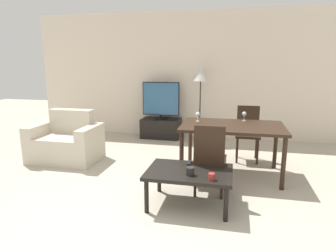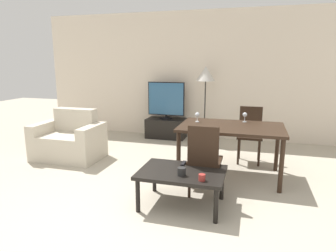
{
  "view_description": "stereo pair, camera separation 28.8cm",
  "coord_description": "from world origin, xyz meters",
  "px_view_note": "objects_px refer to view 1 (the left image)",
  "views": [
    {
      "loc": [
        1.05,
        -2.52,
        1.65
      ],
      "look_at": [
        0.05,
        1.99,
        0.65
      ],
      "focal_mm": 32.0,
      "sensor_mm": 36.0,
      "label": 1
    },
    {
      "loc": [
        1.33,
        -2.45,
        1.65
      ],
      "look_at": [
        0.05,
        1.99,
        0.65
      ],
      "focal_mm": 32.0,
      "sensor_mm": 36.0,
      "label": 2
    }
  ],
  "objects_px": {
    "tv_stand": "(161,128)",
    "cup_colored_far": "(212,177)",
    "dining_chair_far": "(248,130)",
    "remote_primary": "(189,163)",
    "dining_table": "(232,130)",
    "floor_lamp": "(201,76)",
    "tv": "(161,100)",
    "dining_chair_near": "(210,156)",
    "wine_glass_center": "(244,114)",
    "armchair": "(66,143)",
    "wine_glass_left": "(198,115)",
    "cup_white_near": "(190,171)",
    "coffee_table": "(189,174)"
  },
  "relations": [
    {
      "from": "tv_stand",
      "to": "cup_white_near",
      "type": "relative_size",
      "value": 9.26
    },
    {
      "from": "tv_stand",
      "to": "dining_table",
      "type": "height_order",
      "value": "dining_table"
    },
    {
      "from": "dining_table",
      "to": "tv_stand",
      "type": "bearing_deg",
      "value": 128.67
    },
    {
      "from": "dining_table",
      "to": "tv",
      "type": "bearing_deg",
      "value": 128.71
    },
    {
      "from": "coffee_table",
      "to": "dining_chair_near",
      "type": "relative_size",
      "value": 1.07
    },
    {
      "from": "floor_lamp",
      "to": "cup_white_near",
      "type": "relative_size",
      "value": 17.07
    },
    {
      "from": "cup_colored_far",
      "to": "wine_glass_center",
      "type": "xyz_separation_m",
      "value": [
        0.36,
        1.66,
        0.39
      ]
    },
    {
      "from": "dining_chair_near",
      "to": "remote_primary",
      "type": "bearing_deg",
      "value": -160.05
    },
    {
      "from": "armchair",
      "to": "floor_lamp",
      "type": "distance_m",
      "value": 2.93
    },
    {
      "from": "floor_lamp",
      "to": "dining_chair_far",
      "type": "bearing_deg",
      "value": -49.33
    },
    {
      "from": "floor_lamp",
      "to": "wine_glass_left",
      "type": "distance_m",
      "value": 1.81
    },
    {
      "from": "dining_chair_far",
      "to": "floor_lamp",
      "type": "bearing_deg",
      "value": 130.67
    },
    {
      "from": "tv",
      "to": "dining_chair_near",
      "type": "relative_size",
      "value": 0.88
    },
    {
      "from": "tv_stand",
      "to": "cup_white_near",
      "type": "height_order",
      "value": "cup_white_near"
    },
    {
      "from": "armchair",
      "to": "wine_glass_center",
      "type": "xyz_separation_m",
      "value": [
        2.91,
        0.27,
        0.55
      ]
    },
    {
      "from": "wine_glass_left",
      "to": "cup_colored_far",
      "type": "bearing_deg",
      "value": -77.25
    },
    {
      "from": "dining_table",
      "to": "wine_glass_center",
      "type": "xyz_separation_m",
      "value": [
        0.17,
        0.34,
        0.18
      ]
    },
    {
      "from": "tv",
      "to": "floor_lamp",
      "type": "xyz_separation_m",
      "value": [
        0.85,
        -0.04,
        0.53
      ]
    },
    {
      "from": "tv_stand",
      "to": "coffee_table",
      "type": "distance_m",
      "value": 3.21
    },
    {
      "from": "armchair",
      "to": "dining_table",
      "type": "distance_m",
      "value": 2.76
    },
    {
      "from": "wine_glass_left",
      "to": "armchair",
      "type": "bearing_deg",
      "value": -178.11
    },
    {
      "from": "dining_chair_near",
      "to": "cup_colored_far",
      "type": "xyz_separation_m",
      "value": [
        0.07,
        -0.54,
        -0.05
      ]
    },
    {
      "from": "coffee_table",
      "to": "cup_white_near",
      "type": "height_order",
      "value": "cup_white_near"
    },
    {
      "from": "dining_chair_near",
      "to": "wine_glass_left",
      "type": "distance_m",
      "value": 1.03
    },
    {
      "from": "armchair",
      "to": "wine_glass_center",
      "type": "height_order",
      "value": "wine_glass_center"
    },
    {
      "from": "wine_glass_left",
      "to": "dining_table",
      "type": "bearing_deg",
      "value": -15.8
    },
    {
      "from": "tv",
      "to": "dining_chair_near",
      "type": "xyz_separation_m",
      "value": [
        1.28,
        -2.7,
        -0.31
      ]
    },
    {
      "from": "tv_stand",
      "to": "cup_colored_far",
      "type": "height_order",
      "value": "cup_colored_far"
    },
    {
      "from": "wine_glass_left",
      "to": "dining_chair_near",
      "type": "bearing_deg",
      "value": -74.02
    },
    {
      "from": "tv_stand",
      "to": "dining_chair_far",
      "type": "height_order",
      "value": "dining_chair_far"
    },
    {
      "from": "dining_table",
      "to": "cup_white_near",
      "type": "xyz_separation_m",
      "value": [
        -0.43,
        -1.24,
        -0.2
      ]
    },
    {
      "from": "tv_stand",
      "to": "floor_lamp",
      "type": "distance_m",
      "value": 1.43
    },
    {
      "from": "dining_table",
      "to": "cup_white_near",
      "type": "distance_m",
      "value": 1.32
    },
    {
      "from": "dining_table",
      "to": "floor_lamp",
      "type": "bearing_deg",
      "value": 110.01
    },
    {
      "from": "dining_chair_near",
      "to": "cup_colored_far",
      "type": "relative_size",
      "value": 12.76
    },
    {
      "from": "remote_primary",
      "to": "tv",
      "type": "bearing_deg",
      "value": 110.48
    },
    {
      "from": "tv_stand",
      "to": "cup_colored_far",
      "type": "xyz_separation_m",
      "value": [
        1.35,
        -3.24,
        0.25
      ]
    },
    {
      "from": "tv_stand",
      "to": "dining_chair_far",
      "type": "distance_m",
      "value": 2.14
    },
    {
      "from": "dining_table",
      "to": "cup_white_near",
      "type": "relative_size",
      "value": 15.95
    },
    {
      "from": "tv",
      "to": "wine_glass_left",
      "type": "relative_size",
      "value": 5.51
    },
    {
      "from": "wine_glass_center",
      "to": "dining_table",
      "type": "bearing_deg",
      "value": -116.35
    },
    {
      "from": "tv",
      "to": "floor_lamp",
      "type": "bearing_deg",
      "value": -2.68
    },
    {
      "from": "tv",
      "to": "cup_white_near",
      "type": "relative_size",
      "value": 8.8
    },
    {
      "from": "dining_chair_far",
      "to": "remote_primary",
      "type": "relative_size",
      "value": 6.1
    },
    {
      "from": "armchair",
      "to": "coffee_table",
      "type": "xyz_separation_m",
      "value": [
        2.28,
        -1.17,
        0.08
      ]
    },
    {
      "from": "cup_white_near",
      "to": "wine_glass_center",
      "type": "height_order",
      "value": "wine_glass_center"
    },
    {
      "from": "cup_white_near",
      "to": "wine_glass_left",
      "type": "relative_size",
      "value": 0.63
    },
    {
      "from": "armchair",
      "to": "tv_stand",
      "type": "xyz_separation_m",
      "value": [
        1.2,
        1.84,
        -0.09
      ]
    },
    {
      "from": "tv_stand",
      "to": "wine_glass_left",
      "type": "xyz_separation_m",
      "value": [
        1.01,
        -1.77,
        0.64
      ]
    },
    {
      "from": "tv",
      "to": "dining_chair_near",
      "type": "distance_m",
      "value": 3.0
    }
  ]
}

